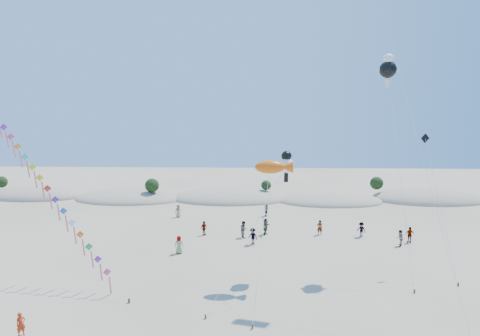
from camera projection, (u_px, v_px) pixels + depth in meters
name	position (u px, v px, depth m)	size (l,w,h in m)	color
dune_ridge	(235.00, 198.00, 64.59)	(145.30, 11.49, 5.57)	gray
kite_train	(8.00, 134.00, 35.75)	(24.22, 13.75, 23.39)	#3F2D1E
fish_kite	(274.00, 167.00, 33.01)	(3.31, 8.76, 10.18)	#3F2D1E
cartoon_kite_low	(286.00, 164.00, 34.64)	(6.83, 9.41, 10.81)	#3F2D1E
cartoon_kite_high	(388.00, 68.00, 36.32)	(2.00, 8.27, 19.33)	#3F2D1E
dark_kite	(434.00, 179.00, 35.16)	(1.80, 5.28, 12.20)	#3F2D1E
flyer_foreground	(21.00, 324.00, 25.51)	(0.57, 0.37, 1.56)	#AC2C0D
beachgoers	(277.00, 228.00, 45.83)	(28.00, 15.57, 1.89)	slate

